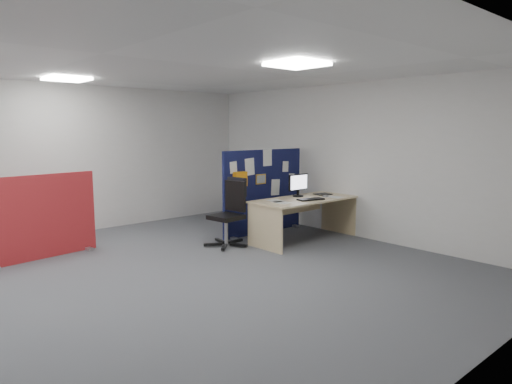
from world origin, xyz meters
TOP-DOWN VIEW (x-y plane):
  - floor at (0.00, 0.00)m, footprint 9.00×9.00m
  - ceiling at (0.00, 0.00)m, footprint 9.00×7.00m
  - wall_back at (0.00, 3.50)m, footprint 9.00×0.02m
  - wall_front at (0.00, -3.50)m, footprint 9.00×0.02m
  - wall_right at (4.50, 0.00)m, footprint 0.02×7.00m
  - ceiling_lights at (0.33, 0.67)m, footprint 4.10×4.10m
  - navy_divider at (3.46, 1.20)m, footprint 1.85×0.30m
  - main_desk at (3.58, 0.32)m, footprint 1.92×0.85m
  - monitor_main at (3.64, 0.49)m, footprint 0.45×0.19m
  - keyboard at (3.52, 0.09)m, footprint 0.48×0.29m
  - mouse at (3.95, 0.13)m, footprint 0.11×0.07m
  - paper_tray at (4.16, 0.37)m, footprint 0.32×0.27m
  - red_divider at (-0.12, 2.09)m, footprint 1.65×0.30m
  - office_chair at (2.45, 0.87)m, footprint 0.71×0.72m
  - desk_papers at (3.35, 0.22)m, footprint 1.34×0.67m

SIDE VIEW (x-z plane):
  - floor at x=0.00m, z-range 0.00..0.00m
  - main_desk at x=3.58m, z-range 0.20..0.93m
  - red_divider at x=-0.12m, z-range -0.01..1.23m
  - office_chair at x=2.45m, z-range 0.07..1.16m
  - desk_papers at x=3.35m, z-range 0.73..0.73m
  - paper_tray at x=4.16m, z-range 0.73..0.74m
  - keyboard at x=3.52m, z-range 0.73..0.75m
  - mouse at x=3.95m, z-range 0.73..0.76m
  - navy_divider at x=3.46m, z-range 0.00..1.53m
  - monitor_main at x=3.64m, z-range 0.75..1.15m
  - wall_back at x=0.00m, z-range 0.00..2.70m
  - wall_front at x=0.00m, z-range 0.00..2.70m
  - wall_right at x=4.50m, z-range 0.00..2.70m
  - ceiling_lights at x=0.33m, z-range 2.65..2.69m
  - ceiling at x=0.00m, z-range 2.69..2.71m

